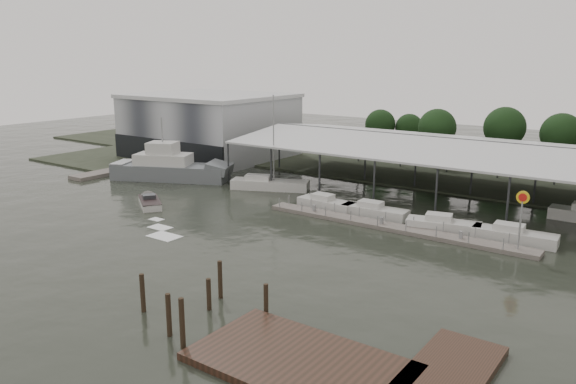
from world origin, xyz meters
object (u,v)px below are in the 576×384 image
Objects in this scene: shell_fuel_sign at (522,210)px; speedboat_underway at (149,202)px; grey_trawler at (171,168)px; white_sailboat at (269,184)px.

speedboat_underway is (-38.53, -7.69, -3.53)m from shell_fuel_sign.
speedboat_underway is at bearing -78.32° from grey_trawler.
grey_trawler is at bearing -19.06° from speedboat_underway.
speedboat_underway is at bearing -168.71° from shell_fuel_sign.
shell_fuel_sign is 39.45m from speedboat_underway.
grey_trawler is at bearing 168.43° from white_sailboat.
grey_trawler reaches higher than speedboat_underway.
speedboat_underway is (-6.37, -14.18, -0.25)m from white_sailboat.
white_sailboat is at bearing -79.74° from speedboat_underway.
grey_trawler is 1.11× the size of speedboat_underway.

